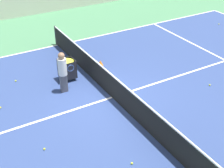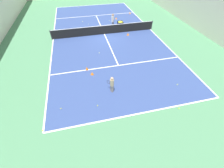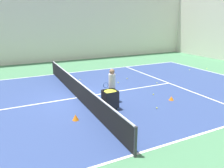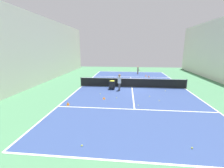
# 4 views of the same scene
# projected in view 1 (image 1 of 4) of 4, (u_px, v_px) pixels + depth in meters

# --- Properties ---
(ground_plane) EXTENTS (37.38, 37.38, 0.00)m
(ground_plane) POSITION_uv_depth(u_px,v_px,m) (112.00, 97.00, 12.08)
(ground_plane) COLOR #477F56
(court_playing_area) EXTENTS (11.40, 22.73, 0.00)m
(court_playing_area) POSITION_uv_depth(u_px,v_px,m) (112.00, 97.00, 12.08)
(court_playing_area) COLOR navy
(court_playing_area) RESTS_ON ground
(line_sideline_right) EXTENTS (0.10, 22.73, 0.00)m
(line_sideline_right) POSITION_uv_depth(u_px,v_px,m) (57.00, 45.00, 16.30)
(line_sideline_right) COLOR white
(line_sideline_right) RESTS_ON ground
(line_centre_service) EXTENTS (0.10, 12.50, 0.00)m
(line_centre_service) POSITION_uv_depth(u_px,v_px,m) (112.00, 97.00, 12.08)
(line_centre_service) COLOR white
(line_centre_service) RESTS_ON ground
(tennis_net) EXTENTS (11.70, 0.10, 1.02)m
(tennis_net) POSITION_uv_depth(u_px,v_px,m) (112.00, 86.00, 11.81)
(tennis_net) COLOR #2D2D33
(tennis_net) RESTS_ON ground
(coach_at_net) EXTENTS (0.35, 0.67, 1.71)m
(coach_at_net) POSITION_uv_depth(u_px,v_px,m) (63.00, 70.00, 11.96)
(coach_at_net) COLOR #4C4C56
(coach_at_net) RESTS_ON ground
(ball_cart) EXTENTS (0.60, 0.64, 0.93)m
(ball_cart) POSITION_uv_depth(u_px,v_px,m) (67.00, 66.00, 12.93)
(ball_cart) COLOR black
(ball_cart) RESTS_ON ground
(training_cone_1) EXTENTS (0.27, 0.27, 0.26)m
(training_cone_1) POSITION_uv_depth(u_px,v_px,m) (100.00, 63.00, 14.29)
(training_cone_1) COLOR orange
(training_cone_1) RESTS_ON ground
(tennis_ball_0) EXTENTS (0.07, 0.07, 0.07)m
(tennis_ball_0) POSITION_uv_depth(u_px,v_px,m) (0.00, 108.00, 11.45)
(tennis_ball_0) COLOR yellow
(tennis_ball_0) RESTS_ON ground
(tennis_ball_6) EXTENTS (0.07, 0.07, 0.07)m
(tennis_ball_6) POSITION_uv_depth(u_px,v_px,m) (210.00, 85.00, 12.81)
(tennis_ball_6) COLOR yellow
(tennis_ball_6) RESTS_ON ground
(tennis_ball_8) EXTENTS (0.07, 0.07, 0.07)m
(tennis_ball_8) POSITION_uv_depth(u_px,v_px,m) (132.00, 163.00, 9.07)
(tennis_ball_8) COLOR yellow
(tennis_ball_8) RESTS_ON ground
(tennis_ball_11) EXTENTS (0.07, 0.07, 0.07)m
(tennis_ball_11) POSITION_uv_depth(u_px,v_px,m) (44.00, 149.00, 9.58)
(tennis_ball_11) COLOR yellow
(tennis_ball_11) RESTS_ON ground
(tennis_ball_12) EXTENTS (0.07, 0.07, 0.07)m
(tennis_ball_12) POSITION_uv_depth(u_px,v_px,m) (219.00, 24.00, 18.86)
(tennis_ball_12) COLOR yellow
(tennis_ball_12) RESTS_ON ground
(tennis_ball_14) EXTENTS (0.07, 0.07, 0.07)m
(tennis_ball_14) POSITION_uv_depth(u_px,v_px,m) (16.00, 81.00, 13.09)
(tennis_ball_14) COLOR yellow
(tennis_ball_14) RESTS_ON ground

